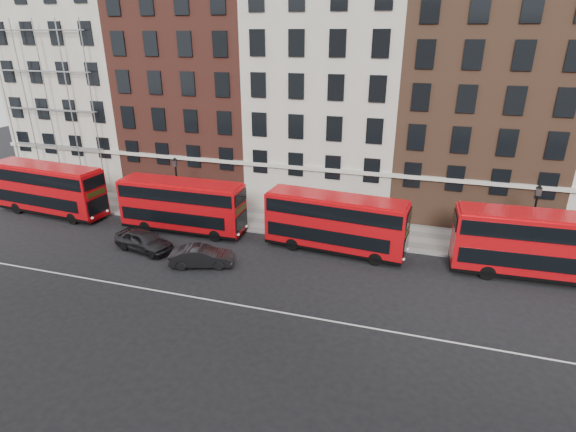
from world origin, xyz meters
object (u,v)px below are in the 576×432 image
(bus_d, at_px, (540,244))
(car_front, at_px, (202,256))
(bus_c, at_px, (335,222))
(bus_a, at_px, (48,188))
(bus_b, at_px, (182,205))
(car_rear, at_px, (144,240))

(bus_d, relative_size, car_front, 2.49)
(bus_c, distance_m, car_front, 9.60)
(bus_a, distance_m, car_front, 17.66)
(bus_b, height_order, car_front, bus_b)
(bus_b, bearing_deg, car_front, -50.06)
(bus_b, distance_m, bus_c, 12.20)
(bus_d, bearing_deg, bus_b, 177.87)
(bus_b, bearing_deg, bus_a, 179.91)
(bus_b, relative_size, bus_c, 0.98)
(bus_b, height_order, bus_d, bus_d)
(bus_b, distance_m, car_rear, 4.31)
(car_rear, bearing_deg, bus_b, -2.66)
(bus_a, distance_m, bus_b, 12.84)
(bus_b, bearing_deg, bus_d, -0.08)
(car_front, bearing_deg, bus_b, 22.19)
(bus_a, bearing_deg, car_front, -10.93)
(car_rear, bearing_deg, car_front, -87.73)
(bus_c, distance_m, car_rear, 13.91)
(bus_c, xyz_separation_m, car_front, (-8.14, -4.84, -1.57))
(car_front, bearing_deg, bus_d, -95.05)
(bus_a, distance_m, car_rear, 12.51)
(car_rear, height_order, car_front, car_rear)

